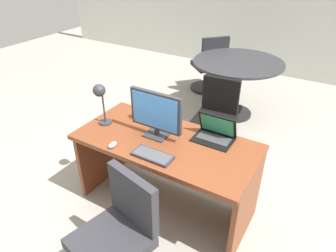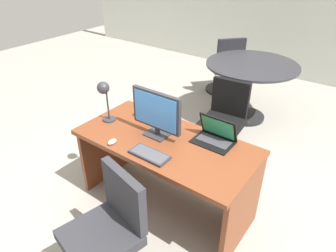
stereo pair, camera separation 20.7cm
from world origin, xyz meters
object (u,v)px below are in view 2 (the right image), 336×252
laptop (216,134)px  coffee_mug (142,112)px  keyboard (149,155)px  desk_lamp (104,93)px  office_chair (108,240)px  mouse (112,142)px  meeting_table (250,78)px  meeting_chair_far (223,125)px  desk (168,157)px  meeting_chair_near (225,70)px  monitor (156,112)px

laptop → coffee_mug: bearing=-175.4°
keyboard → desk_lamp: size_ratio=0.82×
office_chair → mouse: bearing=129.9°
coffee_mug → meeting_table: 1.88m
meeting_table → meeting_chair_far: 0.93m
meeting_table → meeting_chair_far: bearing=-84.6°
desk → desk_lamp: desk_lamp is taller
meeting_table → meeting_chair_near: 0.92m
mouse → meeting_chair_far: size_ratio=0.11×
office_chair → meeting_chair_far: office_chair is taller
laptop → meeting_table: size_ratio=0.27×
meeting_table → meeting_chair_near: size_ratio=1.29×
desk → meeting_chair_near: size_ratio=1.65×
meeting_table → coffee_mug: bearing=-99.7°
mouse → meeting_chair_far: bearing=78.4°
desk → meeting_chair_near: (-0.76, 2.59, -0.14)m
meeting_chair_far → keyboard: bearing=-87.8°
keyboard → coffee_mug: (-0.45, 0.44, 0.04)m
meeting_table → meeting_chair_far: (0.08, -0.89, -0.28)m
coffee_mug → desk: bearing=-18.7°
mouse → coffee_mug: 0.50m
office_chair → meeting_chair_far: (-0.13, 1.96, -0.04)m
desk → coffee_mug: size_ratio=13.96×
monitor → meeting_table: bearing=89.9°
laptop → meeting_table: (-0.44, 1.79, -0.19)m
desk_lamp → meeting_chair_far: 1.52m
monitor → desk: bearing=12.7°
monitor → meeting_chair_near: (-0.65, 2.61, -0.57)m
laptop → meeting_chair_near: laptop is taller
meeting_table → laptop: bearing=-76.1°
desk → office_chair: 0.88m
keyboard → mouse: mouse is taller
meeting_chair_near → meeting_chair_far: 1.66m
desk → laptop: size_ratio=4.66×
mouse → meeting_table: bearing=84.7°
desk → coffee_mug: (-0.42, 0.14, 0.26)m
mouse → office_chair: (0.43, -0.51, -0.38)m
desk_lamp → coffee_mug: desk_lamp is taller
laptop → office_chair: 1.17m
mouse → meeting_chair_far: meeting_chair_far is taller
monitor → coffee_mug: 0.39m
office_chair → meeting_table: (-0.21, 2.85, 0.24)m
laptop → keyboard: bearing=-121.6°
desk_lamp → meeting_table: 2.20m
mouse → office_chair: 0.77m
office_chair → coffee_mug: bearing=117.8°
meeting_table → meeting_chair_near: bearing=137.8°
desk → laptop: laptop is taller
office_chair → meeting_chair_near: bearing=104.1°
mouse → desk_lamp: desk_lamp is taller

